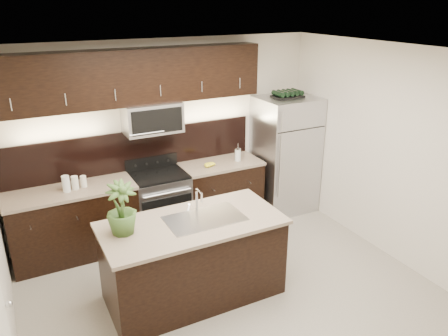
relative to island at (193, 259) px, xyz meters
name	(u,v)px	position (x,y,z in m)	size (l,w,h in m)	color
ground	(232,294)	(0.39, -0.20, -0.47)	(4.50, 4.50, 0.00)	gray
room_walls	(225,158)	(0.28, -0.24, 1.22)	(4.52, 4.02, 2.71)	beige
counter_run	(146,207)	(-0.07, 1.49, 0.00)	(3.51, 0.65, 0.94)	black
upper_fixtures	(136,85)	(-0.04, 1.64, 1.67)	(3.49, 0.40, 1.66)	black
island	(193,259)	(0.00, 0.00, 0.00)	(1.96, 0.96, 0.94)	black
sink_faucet	(204,217)	(0.15, 0.01, 0.48)	(0.84, 0.50, 0.28)	silver
refrigerator	(284,155)	(2.19, 1.43, 0.43)	(0.87, 0.79, 1.81)	#B2B2B7
wine_rack	(288,94)	(2.19, 1.43, 1.38)	(0.45, 0.28, 0.10)	black
plant	(121,208)	(-0.72, 0.10, 0.74)	(0.31, 0.31, 0.55)	#325020
canisters	(73,183)	(-0.99, 1.46, 0.56)	(0.30, 0.14, 0.21)	silver
french_press	(238,154)	(1.36, 1.44, 0.57)	(0.09, 0.09, 0.26)	silver
bananas	(206,165)	(0.83, 1.41, 0.50)	(0.18, 0.14, 0.06)	yellow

